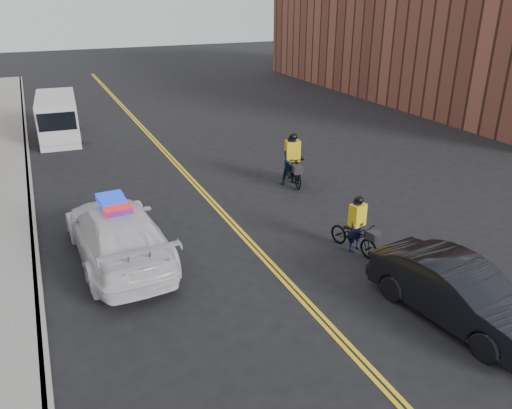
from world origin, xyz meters
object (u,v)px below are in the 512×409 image
Objects in this scene: cargo_van at (58,119)px; cyclist_near at (356,232)px; dark_sedan at (458,292)px; cyclist_far at (292,164)px; police_cruiser at (117,233)px.

cargo_van reaches higher than cyclist_near.
cargo_van is 17.77m from cyclist_near.
cyclist_far is at bearing 77.99° from dark_sedan.
cargo_van is at bearing -90.63° from police_cruiser.
cyclist_far is (0.66, 9.35, 0.10)m from dark_sedan.
cyclist_near is at bearing -86.46° from cyclist_far.
dark_sedan is 2.06× the size of cyclist_far.
cyclist_far is (7.83, -10.74, -0.23)m from cargo_van.
cyclist_far reaches higher than dark_sedan.
dark_sedan is 2.37× the size of cyclist_near.
cyclist_near is at bearing -63.21° from cargo_van.
police_cruiser is 2.71× the size of cyclist_far.
cargo_van reaches higher than police_cruiser.
cargo_van is 2.83× the size of cyclist_near.
cyclist_far is at bearing -158.59° from police_cruiser.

